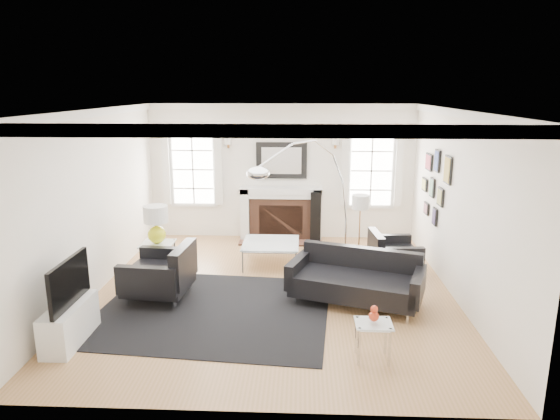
{
  "coord_description": "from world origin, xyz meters",
  "views": [
    {
      "loc": [
        0.42,
        -7.28,
        3.1
      ],
      "look_at": [
        0.09,
        0.3,
        1.24
      ],
      "focal_mm": 32.0,
      "sensor_mm": 36.0,
      "label": 1
    }
  ],
  "objects_px": {
    "sofa": "(356,280)",
    "arc_floor_lamp": "(306,205)",
    "gourd_lamp": "(156,222)",
    "coffee_table": "(271,244)",
    "armchair_left": "(163,274)",
    "fireplace": "(281,214)",
    "armchair_right": "(392,254)"
  },
  "relations": [
    {
      "from": "gourd_lamp",
      "to": "arc_floor_lamp",
      "type": "height_order",
      "value": "arc_floor_lamp"
    },
    {
      "from": "fireplace",
      "to": "gourd_lamp",
      "type": "xyz_separation_m",
      "value": [
        -1.98,
        -2.2,
        0.41
      ]
    },
    {
      "from": "gourd_lamp",
      "to": "coffee_table",
      "type": "bearing_deg",
      "value": 17.2
    },
    {
      "from": "armchair_left",
      "to": "coffee_table",
      "type": "height_order",
      "value": "armchair_left"
    },
    {
      "from": "armchair_right",
      "to": "coffee_table",
      "type": "distance_m",
      "value": 2.11
    },
    {
      "from": "sofa",
      "to": "coffee_table",
      "type": "distance_m",
      "value": 2.01
    },
    {
      "from": "armchair_left",
      "to": "arc_floor_lamp",
      "type": "bearing_deg",
      "value": 19.49
    },
    {
      "from": "armchair_right",
      "to": "sofa",
      "type": "bearing_deg",
      "value": -119.94
    },
    {
      "from": "fireplace",
      "to": "sofa",
      "type": "bearing_deg",
      "value": -68.18
    },
    {
      "from": "armchair_left",
      "to": "gourd_lamp",
      "type": "relative_size",
      "value": 1.71
    },
    {
      "from": "fireplace",
      "to": "coffee_table",
      "type": "relative_size",
      "value": 1.72
    },
    {
      "from": "armchair_left",
      "to": "gourd_lamp",
      "type": "distance_m",
      "value": 1.11
    },
    {
      "from": "gourd_lamp",
      "to": "arc_floor_lamp",
      "type": "xyz_separation_m",
      "value": [
        2.47,
        -0.15,
        0.35
      ]
    },
    {
      "from": "armchair_left",
      "to": "sofa",
      "type": "bearing_deg",
      "value": -0.09
    },
    {
      "from": "fireplace",
      "to": "coffee_table",
      "type": "distance_m",
      "value": 1.64
    },
    {
      "from": "armchair_right",
      "to": "gourd_lamp",
      "type": "relative_size",
      "value": 1.46
    },
    {
      "from": "fireplace",
      "to": "coffee_table",
      "type": "bearing_deg",
      "value": -94.03
    },
    {
      "from": "fireplace",
      "to": "arc_floor_lamp",
      "type": "height_order",
      "value": "arc_floor_lamp"
    },
    {
      "from": "sofa",
      "to": "armchair_left",
      "type": "xyz_separation_m",
      "value": [
        -2.9,
        0.0,
        0.04
      ]
    },
    {
      "from": "fireplace",
      "to": "gourd_lamp",
      "type": "height_order",
      "value": "gourd_lamp"
    },
    {
      "from": "armchair_left",
      "to": "armchair_right",
      "type": "height_order",
      "value": "armchair_left"
    },
    {
      "from": "armchair_left",
      "to": "arc_floor_lamp",
      "type": "height_order",
      "value": "arc_floor_lamp"
    },
    {
      "from": "armchair_left",
      "to": "coffee_table",
      "type": "distance_m",
      "value": 2.13
    },
    {
      "from": "fireplace",
      "to": "sofa",
      "type": "xyz_separation_m",
      "value": [
        1.25,
        -3.11,
        -0.2
      ]
    },
    {
      "from": "arc_floor_lamp",
      "to": "coffee_table",
      "type": "bearing_deg",
      "value": 129.87
    },
    {
      "from": "fireplace",
      "to": "gourd_lamp",
      "type": "bearing_deg",
      "value": -131.94
    },
    {
      "from": "fireplace",
      "to": "gourd_lamp",
      "type": "distance_m",
      "value": 2.99
    },
    {
      "from": "arc_floor_lamp",
      "to": "armchair_right",
      "type": "bearing_deg",
      "value": 19.18
    },
    {
      "from": "coffee_table",
      "to": "armchair_right",
      "type": "bearing_deg",
      "value": -5.53
    },
    {
      "from": "fireplace",
      "to": "armchair_right",
      "type": "height_order",
      "value": "fireplace"
    },
    {
      "from": "sofa",
      "to": "arc_floor_lamp",
      "type": "relative_size",
      "value": 0.87
    },
    {
      "from": "armchair_right",
      "to": "coffee_table",
      "type": "xyz_separation_m",
      "value": [
        -2.1,
        0.2,
        0.08
      ]
    }
  ]
}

